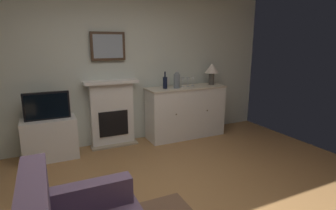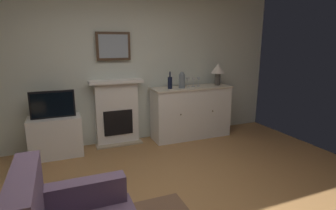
{
  "view_description": "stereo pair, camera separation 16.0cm",
  "coord_description": "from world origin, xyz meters",
  "px_view_note": "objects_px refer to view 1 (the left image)",
  "views": [
    {
      "loc": [
        -1.02,
        -2.08,
        1.69
      ],
      "look_at": [
        0.26,
        0.59,
        1.0
      ],
      "focal_mm": 28.56,
      "sensor_mm": 36.0,
      "label": 1
    },
    {
      "loc": [
        -0.87,
        -2.15,
        1.69
      ],
      "look_at": [
        0.26,
        0.59,
        1.0
      ],
      "focal_mm": 28.56,
      "sensor_mm": 36.0,
      "label": 2
    }
  ],
  "objects_px": {
    "sideboard_cabinet": "(186,112)",
    "table_lamp": "(212,70)",
    "framed_picture": "(108,46)",
    "wine_glass_right": "(193,79)",
    "wine_bottle": "(165,82)",
    "wine_glass_left": "(183,80)",
    "fireplace_unit": "(112,113)",
    "vase_decorative": "(177,80)",
    "tv_set": "(47,106)",
    "wine_glass_center": "(188,80)",
    "tv_cabinet": "(50,139)"
  },
  "relations": [
    {
      "from": "table_lamp",
      "to": "wine_bottle",
      "type": "xyz_separation_m",
      "value": [
        -0.96,
        -0.03,
        -0.17
      ]
    },
    {
      "from": "wine_glass_center",
      "to": "fireplace_unit",
      "type": "bearing_deg",
      "value": 172.67
    },
    {
      "from": "fireplace_unit",
      "to": "wine_glass_left",
      "type": "height_order",
      "value": "fireplace_unit"
    },
    {
      "from": "framed_picture",
      "to": "sideboard_cabinet",
      "type": "bearing_deg",
      "value": -9.65
    },
    {
      "from": "tv_set",
      "to": "table_lamp",
      "type": "bearing_deg",
      "value": 0.17
    },
    {
      "from": "wine_bottle",
      "to": "vase_decorative",
      "type": "height_order",
      "value": "wine_bottle"
    },
    {
      "from": "tv_cabinet",
      "to": "wine_bottle",
      "type": "bearing_deg",
      "value": -1.28
    },
    {
      "from": "wine_glass_left",
      "to": "wine_glass_center",
      "type": "xyz_separation_m",
      "value": [
        0.11,
        0.0,
        0.0
      ]
    },
    {
      "from": "wine_glass_right",
      "to": "framed_picture",
      "type": "bearing_deg",
      "value": 172.16
    },
    {
      "from": "table_lamp",
      "to": "wine_glass_left",
      "type": "bearing_deg",
      "value": 179.89
    },
    {
      "from": "wine_glass_center",
      "to": "sideboard_cabinet",
      "type": "bearing_deg",
      "value": -174.18
    },
    {
      "from": "sideboard_cabinet",
      "to": "wine_glass_left",
      "type": "height_order",
      "value": "wine_glass_left"
    },
    {
      "from": "table_lamp",
      "to": "wine_glass_center",
      "type": "distance_m",
      "value": 0.52
    },
    {
      "from": "vase_decorative",
      "to": "tv_cabinet",
      "type": "xyz_separation_m",
      "value": [
        -2.07,
        0.07,
        -0.76
      ]
    },
    {
      "from": "fireplace_unit",
      "to": "vase_decorative",
      "type": "bearing_deg",
      "value": -11.71
    },
    {
      "from": "wine_bottle",
      "to": "wine_glass_left",
      "type": "distance_m",
      "value": 0.36
    },
    {
      "from": "wine_glass_left",
      "to": "tv_set",
      "type": "xyz_separation_m",
      "value": [
        -2.21,
        -0.01,
        -0.24
      ]
    },
    {
      "from": "sideboard_cabinet",
      "to": "vase_decorative",
      "type": "relative_size",
      "value": 5.14
    },
    {
      "from": "sideboard_cabinet",
      "to": "table_lamp",
      "type": "height_order",
      "value": "table_lamp"
    },
    {
      "from": "sideboard_cabinet",
      "to": "tv_set",
      "type": "height_order",
      "value": "tv_set"
    },
    {
      "from": "table_lamp",
      "to": "vase_decorative",
      "type": "distance_m",
      "value": 0.77
    },
    {
      "from": "wine_glass_right",
      "to": "fireplace_unit",
      "type": "bearing_deg",
      "value": 173.92
    },
    {
      "from": "vase_decorative",
      "to": "wine_glass_right",
      "type": "bearing_deg",
      "value": 11.24
    },
    {
      "from": "framed_picture",
      "to": "wine_glass_right",
      "type": "xyz_separation_m",
      "value": [
        1.46,
        -0.2,
        -0.59
      ]
    },
    {
      "from": "wine_glass_left",
      "to": "vase_decorative",
      "type": "height_order",
      "value": "vase_decorative"
    },
    {
      "from": "wine_glass_center",
      "to": "tv_cabinet",
      "type": "relative_size",
      "value": 0.22
    },
    {
      "from": "sideboard_cabinet",
      "to": "tv_cabinet",
      "type": "xyz_separation_m",
      "value": [
        -2.28,
        0.02,
        -0.16
      ]
    },
    {
      "from": "sideboard_cabinet",
      "to": "wine_bottle",
      "type": "xyz_separation_m",
      "value": [
        -0.43,
        -0.03,
        0.57
      ]
    },
    {
      "from": "framed_picture",
      "to": "sideboard_cabinet",
      "type": "distance_m",
      "value": 1.77
    },
    {
      "from": "fireplace_unit",
      "to": "sideboard_cabinet",
      "type": "relative_size",
      "value": 0.76
    },
    {
      "from": "wine_glass_center",
      "to": "wine_glass_right",
      "type": "distance_m",
      "value": 0.11
    },
    {
      "from": "tv_cabinet",
      "to": "sideboard_cabinet",
      "type": "bearing_deg",
      "value": -0.38
    },
    {
      "from": "wine_bottle",
      "to": "wine_glass_center",
      "type": "relative_size",
      "value": 1.76
    },
    {
      "from": "table_lamp",
      "to": "wine_bottle",
      "type": "distance_m",
      "value": 0.98
    },
    {
      "from": "framed_picture",
      "to": "wine_glass_center",
      "type": "relative_size",
      "value": 3.33
    },
    {
      "from": "table_lamp",
      "to": "wine_glass_left",
      "type": "relative_size",
      "value": 2.42
    },
    {
      "from": "tv_set",
      "to": "wine_glass_left",
      "type": "bearing_deg",
      "value": 0.24
    },
    {
      "from": "wine_glass_right",
      "to": "wine_glass_center",
      "type": "bearing_deg",
      "value": -170.76
    },
    {
      "from": "framed_picture",
      "to": "tv_set",
      "type": "bearing_deg",
      "value": -166.69
    },
    {
      "from": "vase_decorative",
      "to": "tv_cabinet",
      "type": "distance_m",
      "value": 2.21
    },
    {
      "from": "table_lamp",
      "to": "vase_decorative",
      "type": "relative_size",
      "value": 1.42
    },
    {
      "from": "fireplace_unit",
      "to": "wine_glass_left",
      "type": "relative_size",
      "value": 6.67
    },
    {
      "from": "sideboard_cabinet",
      "to": "framed_picture",
      "type": "bearing_deg",
      "value": 170.35
    },
    {
      "from": "wine_glass_right",
      "to": "tv_cabinet",
      "type": "distance_m",
      "value": 2.54
    },
    {
      "from": "fireplace_unit",
      "to": "tv_cabinet",
      "type": "relative_size",
      "value": 1.47
    },
    {
      "from": "wine_glass_left",
      "to": "wine_bottle",
      "type": "bearing_deg",
      "value": -175.55
    },
    {
      "from": "framed_picture",
      "to": "vase_decorative",
      "type": "xyz_separation_m",
      "value": [
        1.1,
        -0.27,
        -0.57
      ]
    },
    {
      "from": "wine_glass_left",
      "to": "tv_cabinet",
      "type": "xyz_separation_m",
      "value": [
        -2.21,
        0.01,
        -0.74
      ]
    },
    {
      "from": "table_lamp",
      "to": "wine_bottle",
      "type": "bearing_deg",
      "value": -178.43
    },
    {
      "from": "fireplace_unit",
      "to": "vase_decorative",
      "type": "relative_size",
      "value": 3.91
    }
  ]
}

